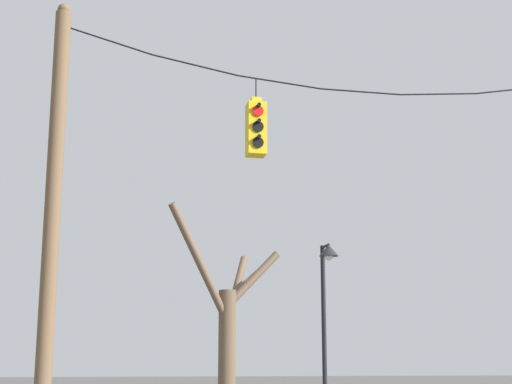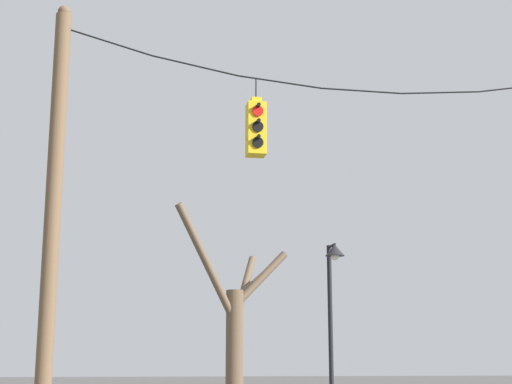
{
  "view_description": "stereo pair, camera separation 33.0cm",
  "coord_description": "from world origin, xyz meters",
  "views": [
    {
      "loc": [
        -4.87,
        -13.17,
        1.81
      ],
      "look_at": [
        -2.05,
        0.24,
        4.81
      ],
      "focal_mm": 55.0,
      "sensor_mm": 36.0,
      "label": 1
    },
    {
      "loc": [
        -4.55,
        -13.24,
        1.81
      ],
      "look_at": [
        -2.05,
        0.24,
        4.81
      ],
      "focal_mm": 55.0,
      "sensor_mm": 36.0,
      "label": 2
    }
  ],
  "objects": [
    {
      "name": "utility_pole_left",
      "position": [
        -5.56,
        0.24,
        4.04
      ],
      "size": [
        0.28,
        0.28,
        8.1
      ],
      "color": "brown",
      "rests_on": "ground_plane"
    },
    {
      "name": "span_wire",
      "position": [
        -0.0,
        0.24,
        7.14
      ],
      "size": [
        11.13,
        0.03,
        0.86
      ],
      "color": "black"
    },
    {
      "name": "traffic_light_over_intersection",
      "position": [
        -2.05,
        0.23,
        6.0
      ],
      "size": [
        0.34,
        0.46,
        1.47
      ],
      "color": "yellow"
    },
    {
      "name": "street_lamp",
      "position": [
        1.11,
        6.33,
        3.68
      ],
      "size": [
        0.5,
        0.86,
        4.87
      ],
      "color": "black",
      "rests_on": "ground_plane"
    },
    {
      "name": "bare_tree",
      "position": [
        -1.02,
        9.0,
        2.78
      ],
      "size": [
        3.52,
        3.43,
        6.16
      ],
      "color": "brown",
      "rests_on": "ground_plane"
    }
  ]
}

